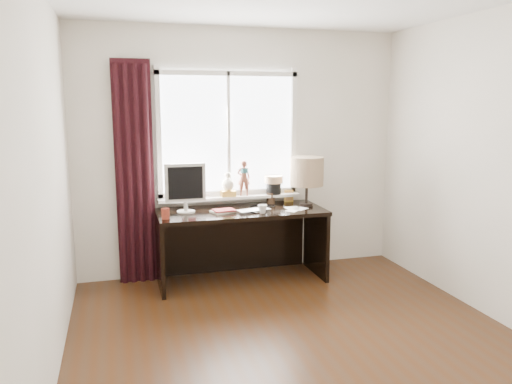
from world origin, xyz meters
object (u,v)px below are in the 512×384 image
object	(u,v)px
laptop	(254,210)
mug	(263,209)
monitor	(185,185)
table_lamp	(307,172)
desk	(239,231)
red_cup	(165,214)

from	to	relation	value
laptop	mug	world-z (taller)	mug
mug	monitor	bearing A→B (deg)	161.11
monitor	table_lamp	bearing A→B (deg)	-1.31
laptop	table_lamp	size ratio (longest dim) A/B	0.65
desk	red_cup	bearing A→B (deg)	-160.13
laptop	desk	size ratio (longest dim) A/B	0.20
mug	red_cup	bearing A→B (deg)	178.93
mug	monitor	size ratio (longest dim) A/B	0.19
table_lamp	red_cup	bearing A→B (deg)	-172.35
mug	table_lamp	xyz separation A→B (m)	(0.55, 0.22, 0.32)
table_lamp	desk	bearing A→B (deg)	173.54
desk	table_lamp	bearing A→B (deg)	-6.46
red_cup	desk	size ratio (longest dim) A/B	0.06
mug	table_lamp	bearing A→B (deg)	21.72
laptop	red_cup	size ratio (longest dim) A/B	3.36
table_lamp	mug	bearing A→B (deg)	-158.28
desk	monitor	size ratio (longest dim) A/B	3.47
mug	desk	world-z (taller)	mug
mug	table_lamp	world-z (taller)	table_lamp
red_cup	monitor	xyz separation A→B (m)	(0.22, 0.23, 0.23)
monitor	mug	bearing A→B (deg)	-18.89
laptop	monitor	bearing A→B (deg)	152.51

